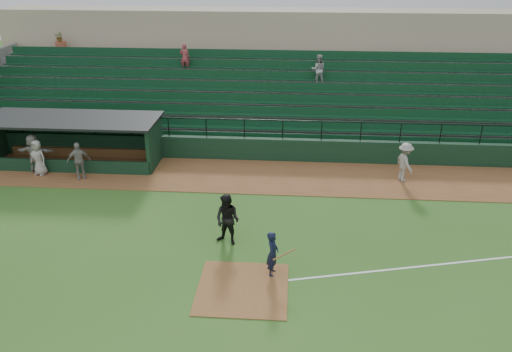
{
  "coord_description": "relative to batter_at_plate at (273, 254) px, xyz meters",
  "views": [
    {
      "loc": [
        1.47,
        -14.75,
        10.42
      ],
      "look_at": [
        0.0,
        5.0,
        1.4
      ],
      "focal_mm": 35.7,
      "sensor_mm": 36.0,
      "label": 1
    }
  ],
  "objects": [
    {
      "name": "batter_at_plate",
      "position": [
        0.0,
        0.0,
        0.0
      ],
      "size": [
        1.02,
        0.69,
        1.67
      ],
      "color": "black",
      "rests_on": "ground"
    },
    {
      "name": "dugout_player_a",
      "position": [
        -9.69,
        7.21,
        0.12
      ],
      "size": [
        1.16,
        0.92,
        1.85
      ],
      "primitive_type": "imported",
      "rotation": [
        0.0,
        0.0,
        0.51
      ],
      "color": "gray",
      "rests_on": "warning_track"
    },
    {
      "name": "dugout",
      "position": [
        -10.7,
        9.65,
        0.5
      ],
      "size": [
        8.9,
        3.2,
        2.42
      ],
      "color": "black",
      "rests_on": "ground"
    },
    {
      "name": "runner",
      "position": [
        5.94,
        8.1,
        0.15
      ],
      "size": [
        1.07,
        1.4,
        1.92
      ],
      "primitive_type": "imported",
      "rotation": [
        0.0,
        0.0,
        1.9
      ],
      "color": "gray",
      "rests_on": "warning_track"
    },
    {
      "name": "warning_track",
      "position": [
        -0.95,
        8.09,
        -0.82
      ],
      "size": [
        40.0,
        4.0,
        0.03
      ],
      "primitive_type": "cube",
      "color": "brown",
      "rests_on": "ground"
    },
    {
      "name": "dugout_player_b",
      "position": [
        -11.85,
        7.51,
        0.09
      ],
      "size": [
        1.01,
        0.81,
        1.78
      ],
      "primitive_type": "imported",
      "rotation": [
        0.0,
        0.0,
        -0.32
      ],
      "color": "#A39E98",
      "rests_on": "warning_track"
    },
    {
      "name": "umpire",
      "position": [
        -1.79,
        1.89,
        0.18
      ],
      "size": [
        1.2,
        1.09,
        2.03
      ],
      "primitive_type": "imported",
      "rotation": [
        0.0,
        0.0,
        -0.39
      ],
      "color": "black",
      "rests_on": "ground"
    },
    {
      "name": "ground",
      "position": [
        -0.95,
        0.09,
        -0.83
      ],
      "size": [
        90.0,
        90.0,
        0.0
      ],
      "primitive_type": "plane",
      "color": "#2D591D",
      "rests_on": "ground"
    },
    {
      "name": "dugout_player_c",
      "position": [
        -12.2,
        7.87,
        0.18
      ],
      "size": [
        1.83,
        0.63,
        1.96
      ],
      "primitive_type": "imported",
      "rotation": [
        0.0,
        0.0,
        3.17
      ],
      "color": "gray",
      "rests_on": "warning_track"
    },
    {
      "name": "foul_line",
      "position": [
        7.05,
        1.29,
        -0.83
      ],
      "size": [
        17.49,
        4.44,
        0.01
      ],
      "primitive_type": "cube",
      "rotation": [
        0.0,
        0.0,
        0.24
      ],
      "color": "white",
      "rests_on": "ground"
    },
    {
      "name": "stadium_structure",
      "position": [
        -0.95,
        16.55,
        1.47
      ],
      "size": [
        38.0,
        13.08,
        6.4
      ],
      "color": "black",
      "rests_on": "ground"
    },
    {
      "name": "home_plate_dirt",
      "position": [
        -0.95,
        -0.91,
        -0.82
      ],
      "size": [
        3.0,
        3.0,
        0.03
      ],
      "primitive_type": "cube",
      "color": "brown",
      "rests_on": "ground"
    }
  ]
}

